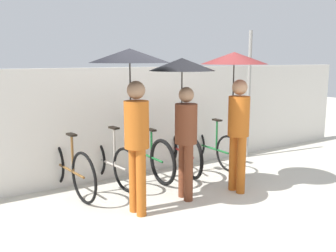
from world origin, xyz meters
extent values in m
plane|color=beige|center=(0.00, 0.00, 0.00)|extent=(30.00, 30.00, 0.00)
cube|color=silver|center=(0.00, 2.18, 0.94)|extent=(10.81, 0.12, 1.89)
torus|color=black|center=(-1.46, 2.36, 0.38)|extent=(0.11, 0.75, 0.75)
torus|color=black|center=(-1.35, 1.29, 0.38)|extent=(0.11, 0.75, 0.75)
cylinder|color=brown|center=(-1.41, 1.82, 0.38)|extent=(0.14, 1.07, 0.04)
cylinder|color=brown|center=(-1.39, 1.64, 0.65)|extent=(0.04, 0.04, 0.55)
cube|color=black|center=(-1.39, 1.64, 0.94)|extent=(0.11, 0.21, 0.03)
cylinder|color=brown|center=(-1.46, 2.36, 0.68)|extent=(0.04, 0.04, 0.60)
cylinder|color=brown|center=(-1.46, 2.36, 0.97)|extent=(0.44, 0.07, 0.03)
torus|color=black|center=(-0.76, 2.36, 0.35)|extent=(0.13, 0.70, 0.70)
torus|color=black|center=(-0.65, 1.39, 0.35)|extent=(0.13, 0.70, 0.70)
cylinder|color=#A59E93|center=(-0.70, 1.87, 0.35)|extent=(0.15, 0.97, 0.04)
cylinder|color=#A59E93|center=(-0.68, 1.71, 0.65)|extent=(0.04, 0.04, 0.60)
cube|color=black|center=(-0.68, 1.71, 0.96)|extent=(0.11, 0.21, 0.03)
cylinder|color=#A59E93|center=(-0.76, 2.36, 0.67)|extent=(0.04, 0.04, 0.64)
cylinder|color=#A59E93|center=(-0.76, 2.36, 0.99)|extent=(0.44, 0.08, 0.03)
torus|color=black|center=(0.00, 2.44, 0.38)|extent=(0.07, 0.76, 0.76)
torus|color=black|center=(0.00, 1.36, 0.38)|extent=(0.07, 0.76, 0.76)
cylinder|color=#19662D|center=(0.00, 1.90, 0.38)|extent=(0.04, 1.08, 0.04)
cylinder|color=#19662D|center=(0.00, 1.71, 0.61)|extent=(0.04, 0.04, 0.46)
cube|color=black|center=(0.00, 1.71, 0.86)|extent=(0.09, 0.20, 0.03)
cylinder|color=#19662D|center=(0.00, 2.44, 0.67)|extent=(0.04, 0.04, 0.58)
cylinder|color=#19662D|center=(0.00, 2.44, 0.97)|extent=(0.44, 0.03, 0.03)
torus|color=black|center=(0.81, 2.40, 0.37)|extent=(0.21, 0.73, 0.74)
torus|color=black|center=(0.59, 1.33, 0.37)|extent=(0.21, 0.73, 0.74)
cylinder|color=maroon|center=(0.70, 1.87, 0.37)|extent=(0.26, 1.07, 0.04)
cylinder|color=maroon|center=(0.66, 1.68, 0.61)|extent=(0.04, 0.04, 0.48)
cube|color=black|center=(0.66, 1.68, 0.86)|extent=(0.13, 0.21, 0.03)
cylinder|color=maroon|center=(0.81, 2.40, 0.72)|extent=(0.04, 0.04, 0.70)
cylinder|color=maroon|center=(0.81, 2.40, 1.07)|extent=(0.44, 0.12, 0.03)
torus|color=black|center=(1.41, 2.38, 0.33)|extent=(0.05, 0.67, 0.67)
torus|color=black|center=(1.40, 1.34, 0.33)|extent=(0.05, 0.67, 0.67)
cylinder|color=#19662D|center=(1.41, 1.86, 0.33)|extent=(0.05, 1.04, 0.04)
cylinder|color=#19662D|center=(1.40, 1.68, 0.61)|extent=(0.04, 0.04, 0.55)
cube|color=black|center=(1.40, 1.68, 0.90)|extent=(0.09, 0.20, 0.03)
cylinder|color=#19662D|center=(1.41, 2.38, 0.72)|extent=(0.04, 0.04, 0.76)
cylinder|color=#19662D|center=(1.41, 2.38, 1.10)|extent=(0.44, 0.03, 0.03)
cylinder|color=#B25619|center=(-0.88, 0.48, 0.45)|extent=(0.13, 0.13, 0.90)
cylinder|color=#B25619|center=(-0.89, 0.66, 0.45)|extent=(0.13, 0.13, 0.90)
cylinder|color=#B25619|center=(-0.89, 0.57, 1.20)|extent=(0.32, 0.32, 0.61)
sphere|color=#997051|center=(-0.89, 0.57, 1.64)|extent=(0.23, 0.23, 0.23)
cylinder|color=#332D28|center=(-0.90, 0.71, 1.61)|extent=(0.02, 0.02, 0.74)
cone|color=black|center=(-0.90, 0.71, 2.07)|extent=(1.04, 1.04, 0.18)
cylinder|color=brown|center=(-0.06, 0.57, 0.42)|extent=(0.13, 0.13, 0.84)
cylinder|color=brown|center=(-0.03, 0.75, 0.42)|extent=(0.13, 0.13, 0.84)
cylinder|color=brown|center=(-0.04, 0.66, 1.12)|extent=(0.32, 0.32, 0.57)
sphere|color=#997051|center=(-0.04, 0.66, 1.53)|extent=(0.22, 0.22, 0.22)
cylinder|color=#332D28|center=(-0.02, 0.80, 1.51)|extent=(0.02, 0.02, 0.71)
cone|color=black|center=(-0.02, 0.80, 1.95)|extent=(0.95, 0.95, 0.18)
cylinder|color=#B25619|center=(0.80, 0.39, 0.44)|extent=(0.13, 0.13, 0.88)
cylinder|color=#B25619|center=(0.80, 0.57, 0.44)|extent=(0.13, 0.13, 0.88)
cylinder|color=#B25619|center=(0.80, 0.48, 1.18)|extent=(0.32, 0.32, 0.60)
sphere|color=tan|center=(0.80, 0.48, 1.61)|extent=(0.23, 0.23, 0.23)
cylinder|color=#332D28|center=(0.80, 0.62, 1.58)|extent=(0.02, 0.02, 0.74)
cone|color=#591919|center=(0.80, 0.62, 2.04)|extent=(1.01, 1.01, 0.18)
cylinder|color=gray|center=(2.41, 1.89, 1.29)|extent=(0.07, 0.07, 2.58)
camera|label=1|loc=(-3.11, -3.59, 2.03)|focal=40.00mm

